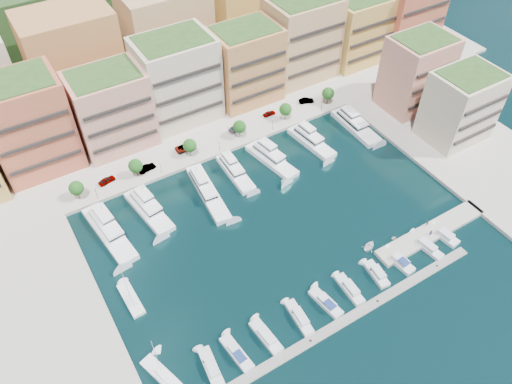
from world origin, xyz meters
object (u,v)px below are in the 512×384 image
cruiser_4 (326,303)px  cruiser_7 (399,261)px  sailboat_1 (131,300)px  sailboat_0 (161,374)px  cruiser_6 (377,274)px  lamppost_0 (95,190)px  yacht_1 (148,209)px  yacht_4 (270,158)px  yacht_3 (234,170)px  car_2 (186,147)px  person_0 (431,233)px  tree_3 (240,127)px  tree_5 (328,93)px  lamppost_4 (322,103)px  car_3 (237,127)px  cruiser_5 (350,289)px  tree_4 (286,109)px  car_4 (269,113)px  lamppost_2 (219,143)px  cruiser_0 (211,368)px  cruiser_3 (299,318)px  car_1 (147,168)px  lamppost_1 (160,165)px  yacht_0 (108,230)px  cruiser_9 (444,236)px  person_1 (427,223)px  tender_0 (369,246)px  tree_2 (190,145)px  cruiser_8 (426,246)px  cruiser_1 (237,353)px  tender_1 (394,238)px  yacht_2 (206,190)px  cruiser_2 (266,337)px  yacht_5 (310,140)px  tree_1 (135,166)px  car_5 (306,101)px  car_0 (107,180)px

cruiser_4 → cruiser_7: 21.20m
sailboat_1 → sailboat_0: bearing=-93.7°
cruiser_6 → sailboat_1: sailboat_1 is taller
lamppost_0 → yacht_1: 14.44m
yacht_4 → sailboat_0: 66.19m
yacht_3 → sailboat_0: bearing=-133.7°
car_2 → person_0: size_ratio=3.44×
sailboat_0 → car_2: size_ratio=2.16×
yacht_4 → sailboat_0: bearing=-141.3°
tree_3 → sailboat_1: sailboat_1 is taller
tree_5 → lamppost_4: bearing=-150.1°
tree_3 → car_3: tree_3 is taller
yacht_1 → yacht_4: same height
tree_3 → cruiser_5: size_ratio=0.66×
tree_4 → car_4: bearing=124.8°
lamppost_2 → cruiser_0: size_ratio=0.46×
yacht_4 → car_3: yacht_4 is taller
yacht_1 → cruiser_3: bearing=-71.3°
car_1 → lamppost_1: bearing=-145.3°
cruiser_5 → car_4: 65.08m
tree_4 → yacht_0: bearing=-166.9°
cruiser_0 → cruiser_6: 42.55m
cruiser_9 → person_1: person_1 is taller
cruiser_5 → tree_5: bearing=57.2°
cruiser_7 → tender_0: size_ratio=2.13×
tree_2 → cruiser_8: tree_2 is taller
yacht_1 → tree_4: bearing=14.2°
cruiser_1 → tree_2: bearing=72.5°
tree_4 → tender_1: (-2.93, -52.08, -4.35)m
cruiser_4 → sailboat_1: (-35.85, 22.99, -0.26)m
yacht_2 → yacht_1: bearing=173.3°
cruiser_2 → cruiser_7: 36.55m
tree_5 → yacht_5: bearing=-141.5°
tender_0 → yacht_4: bearing=-15.6°
tree_5 → car_1: size_ratio=1.15×
tree_2 → lamppost_4: bearing=-3.0°
tree_1 → car_2: (16.00, 3.19, -2.89)m
sailboat_0 → car_5: bearing=37.4°
cruiser_4 → car_4: bearing=68.2°
tree_4 → person_0: 56.56m
tree_4 → car_3: size_ratio=0.98×
tender_1 → tender_0: (-6.71, 1.12, -0.00)m
lamppost_1 → yacht_3: 19.98m
cruiser_9 → yacht_0: bearing=147.8°
tree_4 → tree_5: 16.00m
yacht_5 → cruiser_8: yacht_5 is taller
lamppost_4 → car_0: (-67.90, 4.26, -2.03)m
yacht_4 → cruiser_7: (6.65, -45.38, -0.52)m
tree_4 → sailboat_1: (-63.85, -35.13, -4.43)m
car_4 → person_1: size_ratio=2.55×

